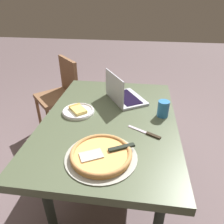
{
  "coord_description": "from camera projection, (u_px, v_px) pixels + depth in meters",
  "views": [
    {
      "loc": [
        -1.16,
        -0.17,
        1.47
      ],
      "look_at": [
        -0.08,
        -0.03,
        0.83
      ],
      "focal_mm": 33.85,
      "sensor_mm": 36.0,
      "label": 1
    }
  ],
  "objects": [
    {
      "name": "ground_plane",
      "position": [
        110.0,
        193.0,
        1.75
      ],
      "size": [
        12.0,
        12.0,
        0.0
      ],
      "primitive_type": "plane",
      "color": "#69585B"
    },
    {
      "name": "dining_table",
      "position": [
        110.0,
        129.0,
        1.43
      ],
      "size": [
        1.22,
        0.85,
        0.74
      ],
      "color": "#4B563E",
      "rests_on": "ground_plane"
    },
    {
      "name": "laptop",
      "position": [
        123.0,
        95.0,
        1.58
      ],
      "size": [
        0.37,
        0.34,
        0.22
      ],
      "color": "#B8B9C6",
      "rests_on": "dining_table"
    },
    {
      "name": "pizza_plate",
      "position": [
        78.0,
        111.0,
        1.44
      ],
      "size": [
        0.22,
        0.22,
        0.04
      ],
      "color": "silver",
      "rests_on": "dining_table"
    },
    {
      "name": "pizza_tray",
      "position": [
        101.0,
        155.0,
        1.05
      ],
      "size": [
        0.36,
        0.36,
        0.04
      ],
      "color": "#A3A499",
      "rests_on": "dining_table"
    },
    {
      "name": "table_knife",
      "position": [
        147.0,
        133.0,
        1.23
      ],
      "size": [
        0.12,
        0.2,
        0.01
      ],
      "color": "silver",
      "rests_on": "dining_table"
    },
    {
      "name": "drink_cup",
      "position": [
        163.0,
        109.0,
        1.38
      ],
      "size": [
        0.07,
        0.07,
        0.11
      ],
      "color": "#2B72B7",
      "rests_on": "dining_table"
    },
    {
      "name": "chair_near",
      "position": [
        61.0,
        92.0,
        2.31
      ],
      "size": [
        0.54,
        0.54,
        0.85
      ],
      "color": "brown",
      "rests_on": "ground_plane"
    }
  ]
}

